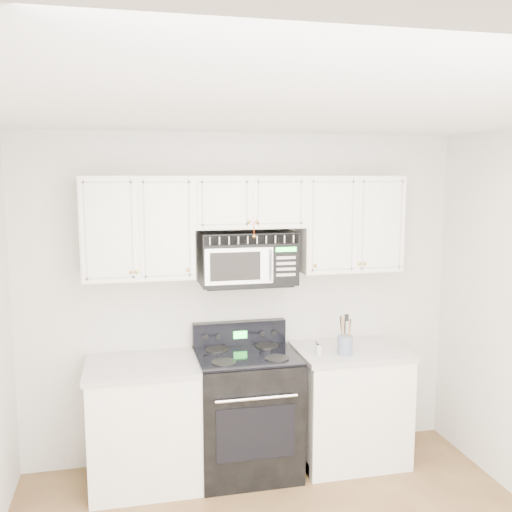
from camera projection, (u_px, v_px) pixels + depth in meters
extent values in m
cube|color=silver|center=(317.00, 106.00, 2.70)|extent=(3.50, 3.50, 0.01)
cube|color=white|center=(244.00, 298.00, 4.57)|extent=(3.50, 0.01, 2.60)
cube|color=white|center=(147.00, 425.00, 4.21)|extent=(0.82, 0.63, 0.88)
cube|color=silver|center=(145.00, 365.00, 4.15)|extent=(0.86, 0.65, 0.04)
cube|color=black|center=(148.00, 472.00, 4.31)|extent=(0.82, 0.55, 0.10)
cube|color=white|center=(350.00, 406.00, 4.56)|extent=(0.82, 0.63, 0.88)
cube|color=silver|center=(351.00, 351.00, 4.50)|extent=(0.86, 0.65, 0.04)
cube|color=black|center=(347.00, 450.00, 4.66)|extent=(0.82, 0.55, 0.10)
cube|color=black|center=(247.00, 414.00, 4.37)|extent=(0.75, 0.64, 0.92)
cube|color=black|center=(256.00, 434.00, 4.06)|extent=(0.57, 0.01, 0.40)
cylinder|color=silver|center=(257.00, 399.00, 4.00)|extent=(0.59, 0.02, 0.02)
cube|color=black|center=(246.00, 355.00, 4.31)|extent=(0.75, 0.64, 0.02)
cube|color=black|center=(239.00, 333.00, 4.56)|extent=(0.75, 0.08, 0.20)
cube|color=green|center=(240.00, 335.00, 4.52)|extent=(0.11, 0.00, 0.06)
cube|color=white|center=(138.00, 228.00, 4.15)|extent=(0.80, 0.33, 0.75)
cube|color=white|center=(349.00, 224.00, 4.51)|extent=(0.80, 0.33, 0.75)
cube|color=white|center=(248.00, 202.00, 4.31)|extent=(0.84, 0.33, 0.39)
sphere|color=#B48A32|center=(137.00, 272.00, 4.01)|extent=(0.03, 0.03, 0.03)
sphere|color=#B48A32|center=(188.00, 270.00, 4.09)|extent=(0.03, 0.03, 0.03)
sphere|color=#B48A32|center=(315.00, 265.00, 4.30)|extent=(0.03, 0.03, 0.03)
sphere|color=#B48A32|center=(360.00, 264.00, 4.38)|extent=(0.03, 0.03, 0.03)
sphere|color=#B48A32|center=(249.00, 222.00, 4.14)|extent=(0.03, 0.03, 0.03)
sphere|color=#B48A32|center=(257.00, 222.00, 4.15)|extent=(0.03, 0.03, 0.03)
cylinder|color=red|center=(254.00, 229.00, 4.15)|extent=(0.01, 0.00, 0.10)
sphere|color=#B48A32|center=(254.00, 236.00, 4.16)|extent=(0.03, 0.03, 0.03)
cube|color=black|center=(247.00, 258.00, 4.35)|extent=(0.72, 0.36, 0.40)
cube|color=beige|center=(252.00, 240.00, 4.16)|extent=(0.70, 0.01, 0.07)
cube|color=#ADADAD|center=(239.00, 266.00, 4.15)|extent=(0.51, 0.01, 0.27)
cube|color=black|center=(235.00, 266.00, 4.14)|extent=(0.37, 0.01, 0.21)
cube|color=black|center=(286.00, 265.00, 4.23)|extent=(0.20, 0.01, 0.27)
cube|color=green|center=(286.00, 249.00, 4.21)|extent=(0.16, 0.00, 0.03)
cylinder|color=silver|center=(272.00, 266.00, 4.17)|extent=(0.02, 0.02, 0.23)
cylinder|color=slate|center=(345.00, 345.00, 4.34)|extent=(0.12, 0.12, 0.15)
cylinder|color=#976C49|center=(349.00, 335.00, 4.34)|extent=(0.01, 0.01, 0.25)
cylinder|color=black|center=(342.00, 334.00, 4.35)|extent=(0.01, 0.01, 0.27)
cylinder|color=#976C49|center=(345.00, 334.00, 4.30)|extent=(0.01, 0.01, 0.29)
cylinder|color=black|center=(349.00, 335.00, 4.34)|extent=(0.01, 0.01, 0.25)
cylinder|color=#976C49|center=(342.00, 334.00, 4.35)|extent=(0.01, 0.01, 0.27)
cylinder|color=black|center=(345.00, 334.00, 4.30)|extent=(0.01, 0.01, 0.29)
cylinder|color=silver|center=(319.00, 350.00, 4.32)|extent=(0.04, 0.04, 0.08)
cylinder|color=silver|center=(319.00, 344.00, 4.32)|extent=(0.04, 0.04, 0.02)
cylinder|color=silver|center=(318.00, 347.00, 4.39)|extent=(0.04, 0.04, 0.08)
cylinder|color=silver|center=(318.00, 342.00, 4.38)|extent=(0.04, 0.04, 0.01)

